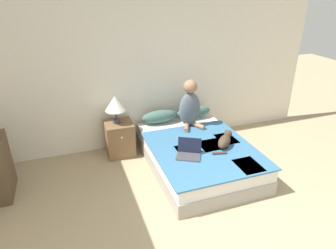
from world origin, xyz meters
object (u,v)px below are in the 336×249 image
pillow_near (160,117)px  bed (197,155)px  laptop_open (189,153)px  table_lamp (115,104)px  pillow_far (194,112)px  nightstand (120,138)px  cat_tabby (225,140)px  person_sitting (190,106)px

pillow_near → bed: bearing=-70.2°
laptop_open → table_lamp: bearing=154.7°
bed → pillow_near: size_ratio=3.26×
bed → pillow_far: (0.31, 0.86, 0.31)m
pillow_near → pillow_far: size_ratio=1.00×
pillow_far → nightstand: (-1.32, -0.08, -0.24)m
bed → table_lamp: table_lamp is taller
cat_tabby → laptop_open: laptop_open is taller
bed → nightstand: (-1.01, 0.77, 0.07)m
pillow_far → person_sitting: size_ratio=0.79×
bed → cat_tabby: 0.48m
person_sitting → pillow_far: bearing=53.7°
bed → pillow_far: size_ratio=3.26×
person_sitting → nightstand: size_ratio=1.41×
bed → person_sitting: (0.12, 0.60, 0.55)m
cat_tabby → nightstand: bearing=98.2°
pillow_far → table_lamp: size_ratio=1.37×
person_sitting → cat_tabby: (0.21, -0.79, -0.26)m
pillow_far → cat_tabby: (0.02, -1.05, -0.02)m
person_sitting → pillow_near: bearing=148.4°
pillow_far → laptop_open: (-0.58, -1.14, -0.06)m
bed → laptop_open: 0.47m
pillow_far → laptop_open: size_ratio=1.50×
laptop_open → table_lamp: table_lamp is taller
table_lamp → person_sitting: bearing=-9.4°
laptop_open → table_lamp: (-0.77, 1.07, 0.40)m
bed → laptop_open: size_ratio=4.91×
person_sitting → laptop_open: (-0.39, -0.88, -0.29)m
laptop_open → pillow_near: bearing=121.1°
table_lamp → cat_tabby: bearing=-35.7°
nightstand → table_lamp: 0.59m
bed → person_sitting: 0.82m
pillow_near → cat_tabby: (0.64, -1.05, -0.02)m
pillow_far → table_lamp: bearing=-177.0°
pillow_near → person_sitting: bearing=-31.6°
laptop_open → nightstand: 1.31m
bed → laptop_open: bearing=-133.3°
bed → pillow_near: 0.96m
bed → nightstand: size_ratio=3.61×
pillow_near → cat_tabby: size_ratio=1.31×
pillow_near → cat_tabby: bearing=-58.8°
bed → pillow_far: pillow_far is taller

